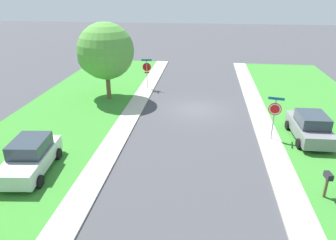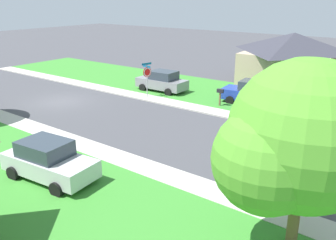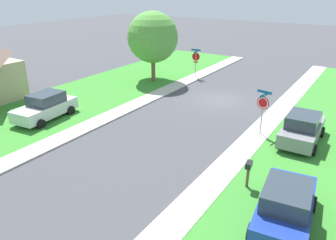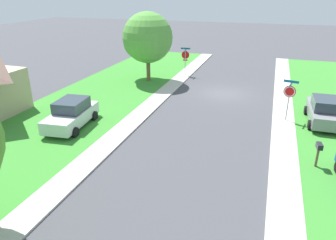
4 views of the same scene
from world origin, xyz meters
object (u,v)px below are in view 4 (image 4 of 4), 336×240
car_grey_driveway_right (325,111)px  tree_sidewalk_mid (146,39)px  stop_sign_far_corner (289,94)px  mailbox (319,149)px  car_silver_across_road (71,114)px  stop_sign_near_corner (185,57)px

car_grey_driveway_right → tree_sidewalk_mid: bearing=-22.7°
stop_sign_far_corner → mailbox: stop_sign_far_corner is taller
stop_sign_far_corner → car_grey_driveway_right: (-2.27, -0.28, -1.01)m
stop_sign_far_corner → tree_sidewalk_mid: size_ratio=0.44×
car_silver_across_road → mailbox: bearing=177.7°
tree_sidewalk_mid → car_silver_across_road: bearing=87.9°
car_grey_driveway_right → stop_sign_far_corner: bearing=6.9°
stop_sign_far_corner → mailbox: 5.95m
stop_sign_far_corner → car_silver_across_road: stop_sign_far_corner is taller
stop_sign_far_corner → mailbox: size_ratio=2.11×
car_grey_driveway_right → tree_sidewalk_mid: 16.14m
stop_sign_near_corner → tree_sidewalk_mid: 4.66m
car_silver_across_road → mailbox: (-14.10, 0.56, 0.14)m
car_silver_across_road → car_grey_driveway_right: size_ratio=1.03×
tree_sidewalk_mid → stop_sign_near_corner: bearing=-133.9°
stop_sign_far_corner → car_grey_driveway_right: stop_sign_far_corner is taller
stop_sign_far_corner → tree_sidewalk_mid: (12.36, -6.39, 2.00)m
stop_sign_far_corner → car_silver_across_road: 13.82m
stop_sign_near_corner → mailbox: stop_sign_near_corner is taller
car_silver_across_road → car_grey_driveway_right: (-15.05, -5.45, 0.00)m
stop_sign_far_corner → stop_sign_near_corner: bearing=-44.9°
car_grey_driveway_right → mailbox: car_grey_driveway_right is taller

